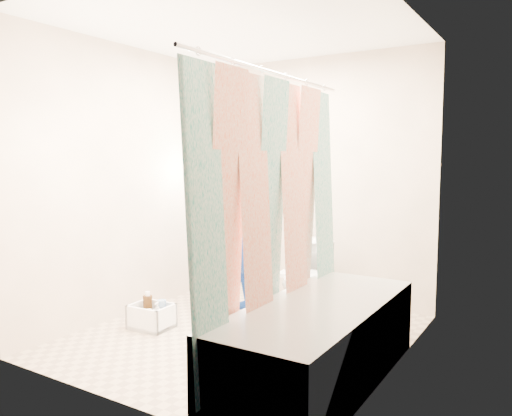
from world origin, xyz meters
The scene contains 14 objects.
floor centered at (0.00, 0.00, 0.00)m, with size 2.60×2.60×0.00m, color tan.
ceiling centered at (0.00, 0.00, 2.40)m, with size 2.40×2.60×0.02m, color white.
wall_back centered at (0.00, 1.30, 1.20)m, with size 2.40×0.02×2.40m, color beige.
wall_front centered at (0.00, -1.30, 1.20)m, with size 2.40×0.02×2.40m, color beige.
wall_left centered at (-1.20, 0.00, 1.20)m, with size 0.02×2.60×2.40m, color beige.
wall_right centered at (1.20, 0.00, 1.20)m, with size 0.02×2.60×2.40m, color beige.
bathtub centered at (0.85, -0.43, 0.27)m, with size 0.70×1.75×0.50m.
curtain_rod centered at (0.52, -0.43, 1.95)m, with size 0.02×0.02×1.90m, color silver.
shower_curtain centered at (0.52, -0.43, 1.02)m, with size 0.06×1.75×1.80m, color white.
toilet centered at (0.20, 0.72, 0.34)m, with size 0.38×0.66×0.67m, color silver.
tank_lid centered at (0.21, 0.61, 0.39)m, with size 0.41×0.18×0.03m, color white.
tank_internals centered at (0.13, 0.89, 0.66)m, with size 0.16×0.06×0.22m.
plumber centered at (-0.40, 0.44, 0.77)m, with size 0.56×0.37×1.54m, color #0E1F93.
cleaning_caddy centered at (-0.74, -0.25, 0.09)m, with size 0.35×0.28×0.26m.
Camera 1 is at (2.12, -3.23, 1.41)m, focal length 35.00 mm.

